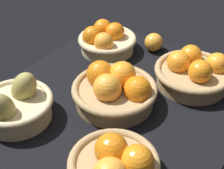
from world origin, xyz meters
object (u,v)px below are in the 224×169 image
at_px(basket_center, 114,90).
at_px(basket_far_left_pears, 16,105).
at_px(basket_near_right, 194,72).
at_px(basket_far_right, 106,40).
at_px(basket_near_left, 116,165).
at_px(loose_orange_front_gap, 154,42).

xyz_separation_m(basket_center, basket_far_left_pears, (-0.22, 0.18, -0.00)).
xyz_separation_m(basket_near_right, basket_far_right, (0.00, 0.35, -0.00)).
distance_m(basket_far_left_pears, basket_near_right, 0.56).
relative_size(basket_center, basket_near_right, 1.04).
distance_m(basket_near_left, basket_near_right, 0.46).
bearing_deg(basket_center, basket_near_left, -143.73).
relative_size(basket_near_left, basket_far_left_pears, 1.03).
bearing_deg(basket_center, basket_far_left_pears, 139.82).
distance_m(basket_far_left_pears, basket_far_right, 0.45).
height_order(basket_near_left, basket_near_right, same).
bearing_deg(loose_orange_front_gap, basket_far_right, 125.87).
bearing_deg(basket_near_right, basket_far_right, 89.45).
bearing_deg(loose_orange_front_gap, basket_center, -170.07).
bearing_deg(basket_far_right, loose_orange_front_gap, -54.13).
relative_size(basket_near_right, loose_orange_front_gap, 3.61).
xyz_separation_m(basket_near_left, basket_center, (0.23, 0.17, 0.00)).
xyz_separation_m(basket_far_left_pears, basket_near_right, (0.45, -0.33, -0.00)).
bearing_deg(basket_far_right, basket_far_left_pears, -177.51).
bearing_deg(basket_far_left_pears, basket_near_right, -36.65).
relative_size(basket_far_left_pears, basket_near_right, 0.86).
relative_size(basket_far_right, loose_orange_front_gap, 3.16).
distance_m(basket_far_left_pears, loose_orange_front_gap, 0.57).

